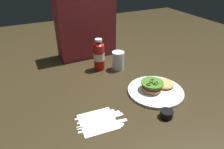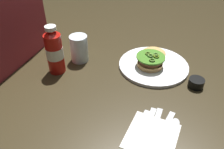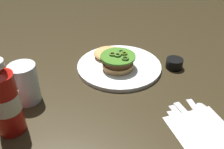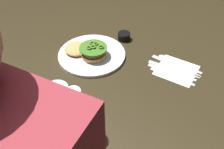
% 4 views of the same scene
% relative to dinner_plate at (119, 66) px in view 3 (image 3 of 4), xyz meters
% --- Properties ---
extents(ground_plane, '(3.00, 3.00, 0.00)m').
position_rel_dinner_plate_xyz_m(ground_plane, '(-0.14, 0.09, -0.01)').
color(ground_plane, '#2F2616').
extents(dinner_plate, '(0.28, 0.28, 0.01)m').
position_rel_dinner_plate_xyz_m(dinner_plate, '(0.00, 0.00, 0.00)').
color(dinner_plate, white).
rests_on(dinner_plate, ground_plane).
extents(burger_sandwich, '(0.19, 0.11, 0.05)m').
position_rel_dinner_plate_xyz_m(burger_sandwich, '(0.01, 0.01, 0.03)').
color(burger_sandwich, tan).
rests_on(burger_sandwich, dinner_plate).
extents(ketchup_bottle, '(0.07, 0.07, 0.20)m').
position_rel_dinner_plate_xyz_m(ketchup_bottle, '(-0.16, 0.36, 0.08)').
color(ketchup_bottle, '#B81610').
rests_on(ketchup_bottle, ground_plane).
extents(water_glass, '(0.07, 0.07, 0.11)m').
position_rel_dinner_plate_xyz_m(water_glass, '(-0.06, 0.31, 0.05)').
color(water_glass, silver).
rests_on(water_glass, ground_plane).
extents(condiment_cup, '(0.06, 0.06, 0.03)m').
position_rel_dinner_plate_xyz_m(condiment_cup, '(-0.07, -0.17, 0.01)').
color(condiment_cup, black).
rests_on(condiment_cup, ground_plane).
extents(napkin, '(0.16, 0.15, 0.00)m').
position_rel_dinner_plate_xyz_m(napkin, '(-0.35, -0.07, -0.01)').
color(napkin, white).
rests_on(napkin, ground_plane).
extents(spoon_utensil, '(0.19, 0.05, 0.00)m').
position_rel_dinner_plate_xyz_m(spoon_utensil, '(-0.32, -0.12, -0.00)').
color(spoon_utensil, silver).
rests_on(spoon_utensil, napkin).
extents(butter_knife, '(0.21, 0.06, 0.00)m').
position_rel_dinner_plate_xyz_m(butter_knife, '(-0.32, -0.10, -0.00)').
color(butter_knife, silver).
rests_on(butter_knife, napkin).
extents(table_knife, '(0.21, 0.02, 0.00)m').
position_rel_dinner_plate_xyz_m(table_knife, '(-0.32, -0.07, -0.00)').
color(table_knife, silver).
rests_on(table_knife, napkin).
extents(steak_knife, '(0.20, 0.02, 0.00)m').
position_rel_dinner_plate_xyz_m(steak_knife, '(-0.32, -0.05, -0.00)').
color(steak_knife, silver).
rests_on(steak_knife, napkin).
extents(fork_utensil, '(0.18, 0.04, 0.00)m').
position_rel_dinner_plate_xyz_m(fork_utensil, '(-0.33, -0.03, -0.00)').
color(fork_utensil, silver).
rests_on(fork_utensil, napkin).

